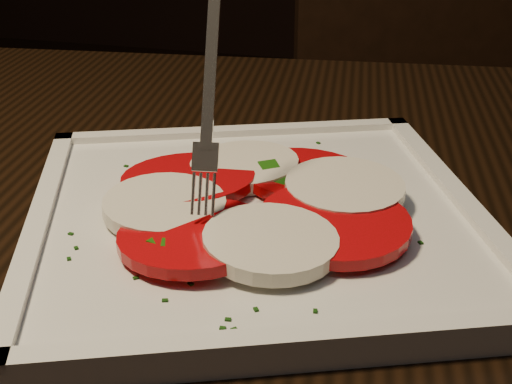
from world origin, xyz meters
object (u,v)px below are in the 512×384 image
object	(u,v)px
chair	(423,148)
plate	(256,220)
table	(277,294)
fork	(212,92)

from	to	relation	value
chair	plate	distance (m)	0.77
chair	plate	size ratio (longest dim) A/B	2.90
table	fork	xyz separation A→B (m)	(-0.03, -0.07, 0.20)
chair	fork	distance (m)	0.81
chair	fork	size ratio (longest dim) A/B	6.70
chair	plate	world-z (taller)	chair
plate	fork	world-z (taller)	fork
plate	fork	bearing A→B (deg)	-176.09
plate	chair	bearing A→B (deg)	82.00
plate	fork	distance (m)	0.10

